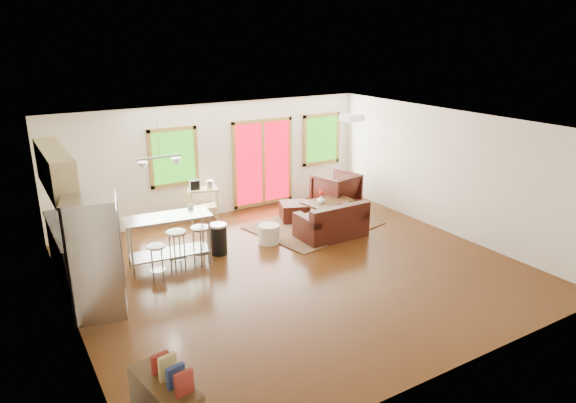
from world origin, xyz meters
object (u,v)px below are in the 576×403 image
refrigerator (96,257)px  kitchen_cart (202,193)px  coffee_table (328,203)px  armchair (336,189)px  ottoman (294,212)px  rug (314,225)px  island (168,232)px  loveseat (332,224)px

refrigerator → kitchen_cart: refrigerator is taller
coffee_table → kitchen_cart: size_ratio=1.15×
coffee_table → armchair: armchair is taller
ottoman → rug: bearing=-71.2°
armchair → ottoman: 1.39m
coffee_table → island: (-3.91, -0.56, 0.28)m
island → armchair: bearing=14.3°
rug → refrigerator: refrigerator is taller
loveseat → ottoman: loveseat is taller
coffee_table → ottoman: size_ratio=1.88×
island → kitchen_cart: 2.30m
ottoman → coffee_table: bearing=-25.4°
armchair → refrigerator: (-6.00, -2.23, 0.44)m
loveseat → armchair: (1.21, 1.54, 0.18)m
coffee_table → refrigerator: bearing=-163.0°
rug → coffee_table: coffee_table is taller
armchair → island: 4.71m
kitchen_cart → refrigerator: bearing=-134.1°
coffee_table → ottoman: bearing=154.6°
ottoman → island: 3.37m
coffee_table → refrigerator: refrigerator is taller
island → kitchen_cart: bearing=53.0°
coffee_table → rug: bearing=-157.4°
loveseat → island: size_ratio=0.90×
loveseat → refrigerator: size_ratio=0.77×
rug → coffee_table: (0.51, 0.21, 0.37)m
coffee_table → island: 3.96m
loveseat → kitchen_cart: 2.99m
rug → refrigerator: (-4.84, -1.42, 0.91)m
loveseat → coffee_table: bearing=58.9°
rug → ottoman: (-0.18, 0.54, 0.19)m
rug → coffee_table: size_ratio=2.23×
rug → ottoman: 0.60m
armchair → ottoman: (-1.34, -0.27, -0.27)m
rug → island: 3.48m
refrigerator → island: 1.81m
island → loveseat: bearing=-6.5°
loveseat → refrigerator: bearing=-172.5°
ottoman → refrigerator: (-4.66, -1.96, 0.71)m
rug → refrigerator: 5.13m
loveseat → ottoman: bearing=95.4°
coffee_table → refrigerator: (-5.35, -1.63, 0.54)m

